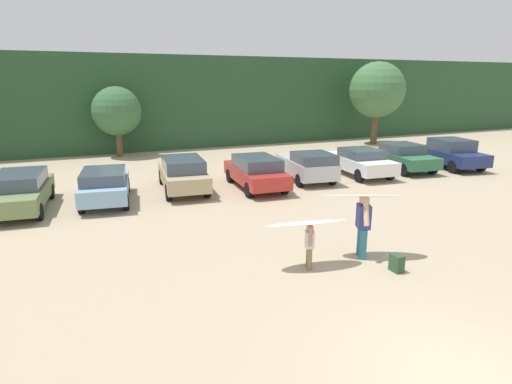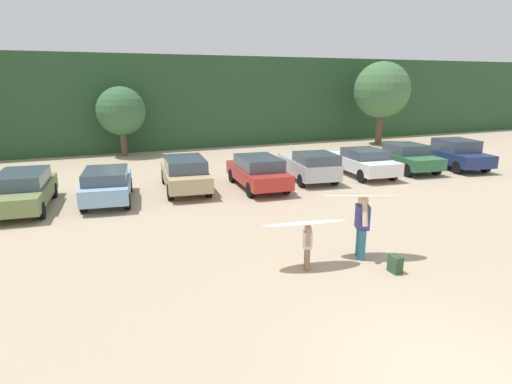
{
  "view_description": "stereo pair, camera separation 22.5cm",
  "coord_description": "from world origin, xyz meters",
  "px_view_note": "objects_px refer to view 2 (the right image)",
  "views": [
    {
      "loc": [
        -5.42,
        -4.17,
        4.76
      ],
      "look_at": [
        -0.04,
        8.13,
        1.21
      ],
      "focal_mm": 29.5,
      "sensor_mm": 36.0,
      "label": 1
    },
    {
      "loc": [
        -5.22,
        -4.26,
        4.76
      ],
      "look_at": [
        -0.04,
        8.13,
        1.21
      ],
      "focal_mm": 29.5,
      "sensor_mm": 36.0,
      "label": 2
    }
  ],
  "objects_px": {
    "parked_car_olive_green": "(23,190)",
    "parked_car_sky_blue": "(107,184)",
    "surfboard_cream": "(364,196)",
    "backpack_dropped": "(395,264)",
    "parked_car_tan": "(185,173)",
    "parked_car_white": "(363,162)",
    "parked_car_navy": "(455,153)",
    "parked_car_silver": "(310,165)",
    "person_adult": "(362,223)",
    "surfboard_white": "(305,223)",
    "parked_car_forest_green": "(407,157)",
    "parked_car_red": "(258,171)",
    "person_child": "(307,244)"
  },
  "relations": [
    {
      "from": "parked_car_forest_green",
      "to": "parked_car_navy",
      "type": "height_order",
      "value": "parked_car_navy"
    },
    {
      "from": "parked_car_tan",
      "to": "parked_car_white",
      "type": "bearing_deg",
      "value": -87.09
    },
    {
      "from": "parked_car_silver",
      "to": "person_adult",
      "type": "height_order",
      "value": "person_adult"
    },
    {
      "from": "parked_car_silver",
      "to": "backpack_dropped",
      "type": "xyz_separation_m",
      "value": [
        -3.08,
        -9.81,
        -0.55
      ]
    },
    {
      "from": "parked_car_red",
      "to": "parked_car_white",
      "type": "distance_m",
      "value": 6.03
    },
    {
      "from": "parked_car_sky_blue",
      "to": "surfboard_cream",
      "type": "relative_size",
      "value": 1.75
    },
    {
      "from": "parked_car_forest_green",
      "to": "surfboard_cream",
      "type": "bearing_deg",
      "value": 139.67
    },
    {
      "from": "parked_car_olive_green",
      "to": "person_child",
      "type": "bearing_deg",
      "value": -134.62
    },
    {
      "from": "parked_car_olive_green",
      "to": "parked_car_red",
      "type": "relative_size",
      "value": 1.02
    },
    {
      "from": "parked_car_tan",
      "to": "parked_car_silver",
      "type": "relative_size",
      "value": 1.14
    },
    {
      "from": "parked_car_olive_green",
      "to": "parked_car_red",
      "type": "distance_m",
      "value": 9.52
    },
    {
      "from": "parked_car_olive_green",
      "to": "surfboard_cream",
      "type": "distance_m",
      "value": 12.66
    },
    {
      "from": "parked_car_olive_green",
      "to": "surfboard_cream",
      "type": "bearing_deg",
      "value": -128.15
    },
    {
      "from": "parked_car_tan",
      "to": "backpack_dropped",
      "type": "height_order",
      "value": "parked_car_tan"
    },
    {
      "from": "parked_car_forest_green",
      "to": "person_adult",
      "type": "xyz_separation_m",
      "value": [
        -9.42,
        -8.76,
        0.24
      ]
    },
    {
      "from": "parked_car_olive_green",
      "to": "parked_car_white",
      "type": "distance_m",
      "value": 15.53
    },
    {
      "from": "surfboard_white",
      "to": "parked_car_navy",
      "type": "bearing_deg",
      "value": -139.93
    },
    {
      "from": "parked_car_navy",
      "to": "parked_car_red",
      "type": "bearing_deg",
      "value": 100.11
    },
    {
      "from": "parked_car_sky_blue",
      "to": "parked_car_silver",
      "type": "bearing_deg",
      "value": -81.27
    },
    {
      "from": "person_child",
      "to": "backpack_dropped",
      "type": "bearing_deg",
      "value": 175.8
    },
    {
      "from": "parked_car_navy",
      "to": "surfboard_cream",
      "type": "bearing_deg",
      "value": 133.89
    },
    {
      "from": "parked_car_white",
      "to": "surfboard_cream",
      "type": "bearing_deg",
      "value": 148.61
    },
    {
      "from": "person_adult",
      "to": "parked_car_sky_blue",
      "type": "bearing_deg",
      "value": -30.58
    },
    {
      "from": "parked_car_tan",
      "to": "parked_car_silver",
      "type": "xyz_separation_m",
      "value": [
        6.06,
        -0.52,
        -0.03
      ]
    },
    {
      "from": "person_child",
      "to": "surfboard_white",
      "type": "distance_m",
      "value": 0.55
    },
    {
      "from": "parked_car_olive_green",
      "to": "parked_car_sky_blue",
      "type": "bearing_deg",
      "value": -88.24
    },
    {
      "from": "parked_car_forest_green",
      "to": "surfboard_cream",
      "type": "distance_m",
      "value": 12.85
    },
    {
      "from": "parked_car_red",
      "to": "person_adult",
      "type": "xyz_separation_m",
      "value": [
        -0.43,
        -8.33,
        0.22
      ]
    },
    {
      "from": "parked_car_tan",
      "to": "parked_car_forest_green",
      "type": "xyz_separation_m",
      "value": [
        12.16,
        -0.44,
        -0.05
      ]
    },
    {
      "from": "parked_car_olive_green",
      "to": "person_child",
      "type": "relative_size",
      "value": 3.83
    },
    {
      "from": "parked_car_navy",
      "to": "parked_car_white",
      "type": "bearing_deg",
      "value": 97.02
    },
    {
      "from": "parked_car_sky_blue",
      "to": "parked_car_navy",
      "type": "relative_size",
      "value": 0.92
    },
    {
      "from": "surfboard_white",
      "to": "person_adult",
      "type": "bearing_deg",
      "value": -172.29
    },
    {
      "from": "parked_car_forest_green",
      "to": "surfboard_cream",
      "type": "relative_size",
      "value": 1.7
    },
    {
      "from": "parked_car_silver",
      "to": "person_child",
      "type": "bearing_deg",
      "value": 157.75
    },
    {
      "from": "parked_car_silver",
      "to": "surfboard_white",
      "type": "distance_m",
      "value": 10.0
    },
    {
      "from": "surfboard_white",
      "to": "parked_car_sky_blue",
      "type": "bearing_deg",
      "value": -53.21
    },
    {
      "from": "person_adult",
      "to": "surfboard_white",
      "type": "height_order",
      "value": "person_adult"
    },
    {
      "from": "parked_car_navy",
      "to": "parked_car_tan",
      "type": "bearing_deg",
      "value": 96.82
    },
    {
      "from": "parked_car_navy",
      "to": "person_adult",
      "type": "height_order",
      "value": "person_adult"
    },
    {
      "from": "parked_car_white",
      "to": "parked_car_navy",
      "type": "bearing_deg",
      "value": -87.83
    },
    {
      "from": "person_child",
      "to": "surfboard_cream",
      "type": "distance_m",
      "value": 2.08
    },
    {
      "from": "parked_car_sky_blue",
      "to": "person_adult",
      "type": "height_order",
      "value": "person_adult"
    },
    {
      "from": "surfboard_cream",
      "to": "parked_car_sky_blue",
      "type": "bearing_deg",
      "value": -30.71
    },
    {
      "from": "parked_car_olive_green",
      "to": "parked_car_sky_blue",
      "type": "distance_m",
      "value": 3.01
    },
    {
      "from": "parked_car_silver",
      "to": "parked_car_white",
      "type": "relative_size",
      "value": 0.93
    },
    {
      "from": "parked_car_tan",
      "to": "surfboard_cream",
      "type": "distance_m",
      "value": 9.63
    },
    {
      "from": "surfboard_cream",
      "to": "backpack_dropped",
      "type": "relative_size",
      "value": 5.46
    },
    {
      "from": "parked_car_forest_green",
      "to": "surfboard_white",
      "type": "xyz_separation_m",
      "value": [
        -11.17,
        -8.69,
        0.46
      ]
    },
    {
      "from": "parked_car_red",
      "to": "person_child",
      "type": "height_order",
      "value": "parked_car_red"
    }
  ]
}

